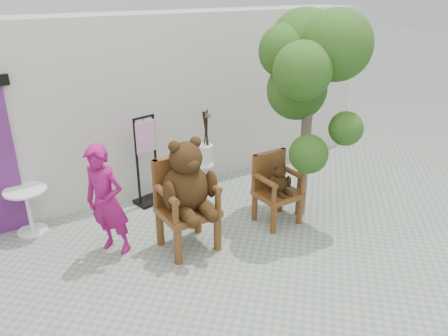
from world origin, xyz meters
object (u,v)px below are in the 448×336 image
at_px(chair_small, 276,184).
at_px(stool_bucket, 205,154).
at_px(person, 107,201).
at_px(cafe_table, 28,206).
at_px(display_stand, 147,171).
at_px(tree, 311,61).
at_px(chair_big, 186,188).

relative_size(chair_small, stool_bucket, 0.75).
height_order(person, cafe_table, person).
bearing_deg(display_stand, cafe_table, 166.12).
xyz_separation_m(chair_small, tree, (0.56, 0.05, 1.79)).
bearing_deg(cafe_table, chair_small, -27.18).
xyz_separation_m(chair_small, stool_bucket, (-0.31, 1.62, 0.02)).
bearing_deg(stool_bucket, cafe_table, 178.80).
distance_m(display_stand, tree, 3.11).
xyz_separation_m(person, stool_bucket, (2.15, 1.14, -0.17)).
distance_m(chair_small, stool_bucket, 1.65).
xyz_separation_m(chair_big, display_stand, (0.08, 1.53, -0.32)).
height_order(chair_small, display_stand, display_stand).
height_order(cafe_table, tree, tree).
bearing_deg(tree, stool_bucket, 119.00).
bearing_deg(tree, chair_big, 179.02).
height_order(chair_big, chair_small, chair_big).
bearing_deg(person, chair_big, 33.06).
distance_m(cafe_table, stool_bucket, 2.97).
relative_size(chair_big, stool_bucket, 1.11).
bearing_deg(tree, person, 171.84).
bearing_deg(person, display_stand, 102.49).
bearing_deg(display_stand, chair_small, -60.57).
xyz_separation_m(person, display_stand, (1.05, 1.13, -0.23)).
bearing_deg(chair_big, chair_small, -3.10).
height_order(chair_small, tree, tree).
distance_m(cafe_table, tree, 4.61).
height_order(person, display_stand, person).
xyz_separation_m(person, cafe_table, (-0.81, 1.20, -0.37)).
relative_size(person, display_stand, 1.07).
distance_m(chair_big, chair_small, 1.52).
bearing_deg(display_stand, tree, -50.18).
height_order(stool_bucket, tree, tree).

